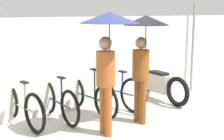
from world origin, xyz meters
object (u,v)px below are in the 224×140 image
parked_bicycle_3 (117,91)px  motorcycle (159,84)px  parked_bicycle_1 (58,101)px  pedestrian_leading (108,41)px  pedestrian_center (144,44)px  parked_bicycle_2 (89,96)px  parked_bicycle_0 (21,106)px

parked_bicycle_3 → motorcycle: size_ratio=0.88×
parked_bicycle_3 → motorcycle: bearing=-101.8°
parked_bicycle_1 → parked_bicycle_3: bearing=-92.4°
parked_bicycle_1 → motorcycle: 2.62m
parked_bicycle_1 → parked_bicycle_3: size_ratio=0.98×
pedestrian_leading → motorcycle: size_ratio=1.08×
pedestrian_center → motorcycle: (1.33, 1.09, -1.16)m
parked_bicycle_2 → pedestrian_leading: pedestrian_leading is taller
parked_bicycle_3 → pedestrian_center: (-0.14, -1.12, 1.16)m
parked_bicycle_1 → pedestrian_leading: size_ratio=0.80×
parked_bicycle_2 → motorcycle: parked_bicycle_2 is taller
parked_bicycle_3 → pedestrian_center: 1.62m
parked_bicycle_1 → parked_bicycle_0: bearing=80.8°
parked_bicycle_2 → pedestrian_center: pedestrian_center is taller
parked_bicycle_0 → parked_bicycle_2: bearing=-101.3°
parked_bicycle_1 → pedestrian_center: pedestrian_center is taller
parked_bicycle_2 → motorcycle: (1.91, -0.02, 0.01)m
pedestrian_center → motorcycle: 2.07m
parked_bicycle_0 → pedestrian_leading: bearing=-149.2°
pedestrian_leading → motorcycle: pedestrian_leading is taller
pedestrian_leading → parked_bicycle_0: bearing=-47.8°
parked_bicycle_2 → parked_bicycle_3: (0.71, 0.01, 0.01)m
parked_bicycle_0 → parked_bicycle_3: 2.14m
motorcycle → parked_bicycle_3: bearing=87.0°
parked_bicycle_2 → pedestrian_center: 1.71m
parked_bicycle_1 → parked_bicycle_3: (1.42, 0.03, 0.02)m
parked_bicycle_3 → pedestrian_leading: (-1.02, -1.29, 1.28)m
parked_bicycle_0 → parked_bicycle_2: 1.43m
parked_bicycle_2 → parked_bicycle_3: 0.71m
parked_bicycle_2 → parked_bicycle_0: bearing=78.6°
pedestrian_leading → pedestrian_center: bearing=-166.5°
parked_bicycle_2 → pedestrian_leading: size_ratio=0.85×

